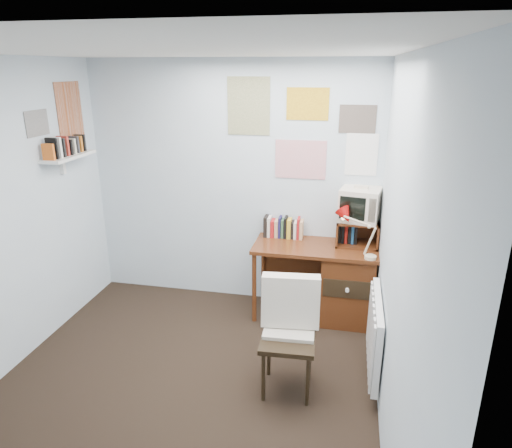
% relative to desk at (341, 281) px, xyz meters
% --- Properties ---
extents(ground, '(3.50, 3.50, 0.00)m').
position_rel_desk_xyz_m(ground, '(-1.17, -1.48, -0.41)').
color(ground, black).
rests_on(ground, ground).
extents(back_wall, '(3.00, 0.02, 2.50)m').
position_rel_desk_xyz_m(back_wall, '(-1.17, 0.27, 0.84)').
color(back_wall, silver).
rests_on(back_wall, ground).
extents(right_wall, '(0.02, 3.50, 2.50)m').
position_rel_desk_xyz_m(right_wall, '(0.33, -1.48, 0.84)').
color(right_wall, silver).
rests_on(right_wall, ground).
extents(ceiling, '(3.00, 3.50, 0.02)m').
position_rel_desk_xyz_m(ceiling, '(-1.17, -1.48, 2.09)').
color(ceiling, white).
rests_on(ceiling, back_wall).
extents(desk, '(1.20, 0.55, 0.76)m').
position_rel_desk_xyz_m(desk, '(0.00, 0.00, 0.00)').
color(desk, '#5A2C14').
rests_on(desk, ground).
extents(desk_chair, '(0.47, 0.45, 0.88)m').
position_rel_desk_xyz_m(desk_chair, '(-0.37, -1.19, 0.03)').
color(desk_chair, black).
rests_on(desk_chair, ground).
extents(desk_lamp, '(0.33, 0.31, 0.39)m').
position_rel_desk_xyz_m(desk_lamp, '(0.24, -0.22, 0.55)').
color(desk_lamp, '#BB0E0C').
rests_on(desk_lamp, desk).
extents(tv_riser, '(0.40, 0.30, 0.25)m').
position_rel_desk_xyz_m(tv_riser, '(0.12, 0.11, 0.48)').
color(tv_riser, '#5A2C14').
rests_on(tv_riser, desk).
extents(crt_tv, '(0.42, 0.39, 0.34)m').
position_rel_desk_xyz_m(crt_tv, '(0.13, 0.13, 0.78)').
color(crt_tv, beige).
rests_on(crt_tv, tv_riser).
extents(book_row, '(0.60, 0.14, 0.22)m').
position_rel_desk_xyz_m(book_row, '(-0.51, 0.18, 0.46)').
color(book_row, '#5A2C14').
rests_on(book_row, desk).
extents(radiator, '(0.09, 0.80, 0.60)m').
position_rel_desk_xyz_m(radiator, '(0.29, -0.93, 0.01)').
color(radiator, white).
rests_on(radiator, right_wall).
extents(wall_shelf, '(0.20, 0.62, 0.24)m').
position_rel_desk_xyz_m(wall_shelf, '(-2.57, -0.38, 1.21)').
color(wall_shelf, white).
rests_on(wall_shelf, left_wall).
extents(posters_back, '(1.20, 0.01, 0.90)m').
position_rel_desk_xyz_m(posters_back, '(-0.47, 0.26, 1.44)').
color(posters_back, white).
rests_on(posters_back, back_wall).
extents(posters_left, '(0.01, 0.70, 0.60)m').
position_rel_desk_xyz_m(posters_left, '(-2.67, -0.38, 1.59)').
color(posters_left, white).
rests_on(posters_left, left_wall).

